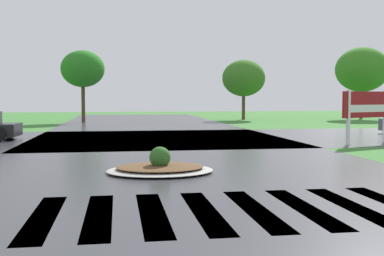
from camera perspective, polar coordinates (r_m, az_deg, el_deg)
name	(u,v)px	position (r m, az deg, el deg)	size (l,w,h in m)	color
asphalt_roadway	(184,164)	(14.15, -0.97, -4.29)	(11.92, 80.00, 0.01)	#35353A
asphalt_cross_road	(159,138)	(22.87, -4.00, -1.23)	(90.00, 10.73, 0.01)	#35353A
crosswalk_stripes	(230,210)	(8.48, 4.55, -9.75)	(6.75, 3.21, 0.01)	white
estate_billboard	(367,107)	(21.40, 20.17, 2.34)	(2.75, 1.15, 2.26)	white
median_island	(160,168)	(12.58, -3.83, -4.72)	(2.79, 2.30, 0.68)	#9E9B93
background_treeline	(195,70)	(39.89, 0.42, 6.92)	(40.87, 6.59, 6.42)	#4C3823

